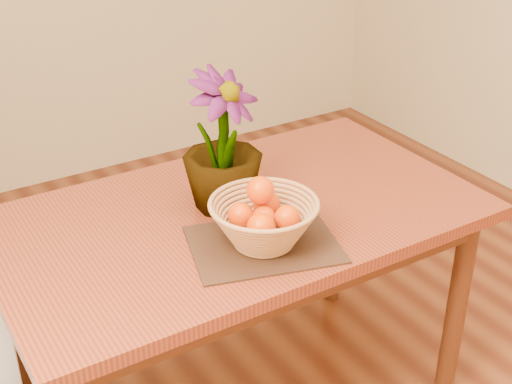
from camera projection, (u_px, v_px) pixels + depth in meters
table at (238, 237)px, 2.09m from camera, size 1.40×0.80×0.75m
placemat at (264, 244)px, 1.89m from camera, size 0.45×0.38×0.01m
wicker_basket at (264, 224)px, 1.86m from camera, size 0.29×0.29×0.12m
orange_pile at (263, 211)px, 1.85m from camera, size 0.16×0.17×0.13m
potted_plant at (222, 142)px, 1.98m from camera, size 0.30×0.30×0.40m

